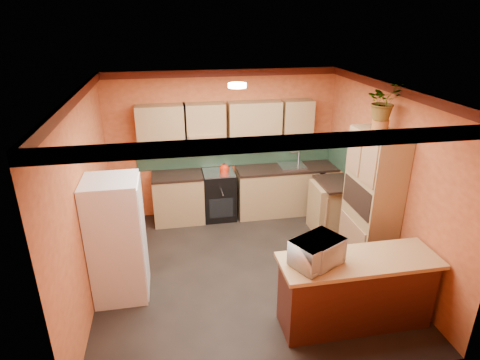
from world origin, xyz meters
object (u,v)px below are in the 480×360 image
object	(u,v)px
fridge	(117,240)
pantry	(371,202)
base_cabinets_back	(252,193)
microwave	(317,252)
stove	(219,195)
breakfast_bar	(355,293)

from	to	relation	value
fridge	pantry	xyz separation A→B (m)	(3.60, 0.07, 0.20)
base_cabinets_back	microwave	size ratio (longest dim) A/B	6.37
stove	base_cabinets_back	bearing A→B (deg)	0.00
base_cabinets_back	pantry	bearing A→B (deg)	-54.96
pantry	breakfast_bar	xyz separation A→B (m)	(-0.74, -1.17, -0.61)
stove	pantry	distance (m)	2.84
fridge	stove	bearing A→B (deg)	51.38
pantry	microwave	world-z (taller)	pantry
stove	fridge	bearing A→B (deg)	-128.62
pantry	fridge	bearing A→B (deg)	-178.85
fridge	breakfast_bar	size ratio (longest dim) A/B	0.94
stove	fridge	size ratio (longest dim) A/B	0.54
base_cabinets_back	pantry	distance (m)	2.45
fridge	pantry	distance (m)	3.61
breakfast_bar	pantry	bearing A→B (deg)	57.84
base_cabinets_back	stove	distance (m)	0.63
fridge	pantry	world-z (taller)	pantry
stove	microwave	bearing A→B (deg)	-77.16
base_cabinets_back	stove	xyz separation A→B (m)	(-0.62, -0.00, 0.02)
base_cabinets_back	breakfast_bar	world-z (taller)	same
stove	microwave	size ratio (longest dim) A/B	1.59
microwave	pantry	bearing A→B (deg)	14.51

